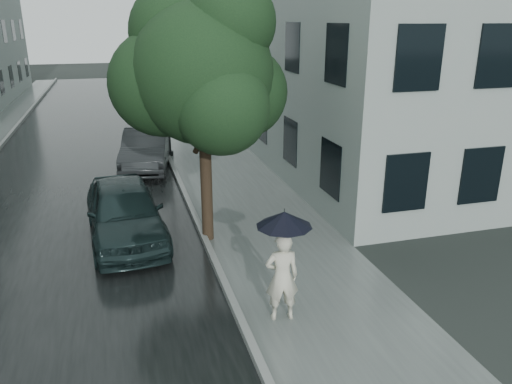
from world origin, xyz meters
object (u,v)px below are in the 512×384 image
object	(u,v)px
lamp_post	(162,80)
car_far	(146,148)
pedestrian	(282,277)
street_tree	(201,71)
car_near	(125,211)

from	to	relation	value
lamp_post	car_far	size ratio (longest dim) A/B	1.20
pedestrian	street_tree	xyz separation A→B (m)	(-0.68, 4.13, 3.39)
car_far	car_near	bearing A→B (deg)	-89.45
car_far	lamp_post	bearing A→B (deg)	68.90
pedestrian	car_far	world-z (taller)	pedestrian
street_tree	car_far	world-z (taller)	street_tree
lamp_post	car_far	distance (m)	2.97
street_tree	car_near	bearing A→B (deg)	168.27
pedestrian	lamp_post	world-z (taller)	lamp_post
lamp_post	car_near	bearing A→B (deg)	-102.52
lamp_post	street_tree	bearing A→B (deg)	-88.33
pedestrian	street_tree	world-z (taller)	street_tree
pedestrian	car_far	xyz separation A→B (m)	(-1.73, 11.13, -0.13)
street_tree	car_near	xyz separation A→B (m)	(-2.05, 0.43, -3.50)
lamp_post	car_near	xyz separation A→B (m)	(-1.90, -8.11, -2.35)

